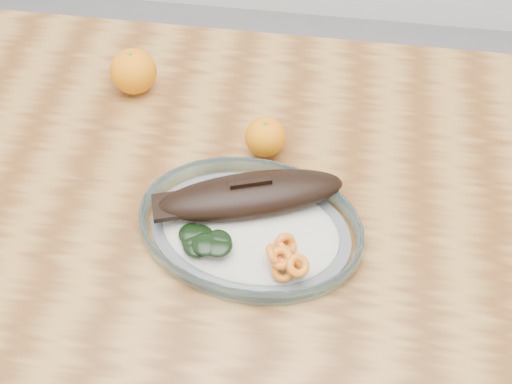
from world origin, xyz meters
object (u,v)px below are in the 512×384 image
orange_left (133,71)px  orange_right (265,137)px  dining_table (215,233)px  plated_meal (250,224)px

orange_left → orange_right: size_ratio=1.23×
dining_table → plated_meal: bearing=-40.7°
plated_meal → orange_right: size_ratio=9.96×
dining_table → orange_left: size_ratio=15.10×
plated_meal → orange_left: (-0.24, 0.27, 0.02)m
dining_table → orange_right: size_ratio=18.57×
dining_table → orange_right: orange_right is taller
dining_table → orange_left: bearing=128.8°
orange_left → orange_right: orange_left is taller
plated_meal → orange_left: 0.36m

